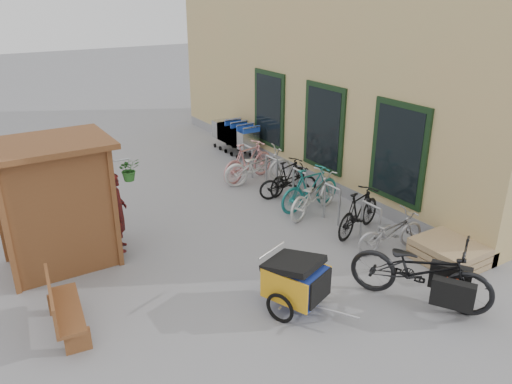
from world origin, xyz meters
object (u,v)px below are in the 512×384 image
bike_0 (390,232)px  bike_4 (288,182)px  bench (61,308)px  bike_5 (288,176)px  kiosk (48,188)px  bike_1 (359,212)px  pallet_stack (449,253)px  child_trailer (296,280)px  person_kiosk (117,212)px  bike_3 (310,188)px  bike_7 (248,161)px  cargo_bike (422,271)px  bike_2 (313,194)px  shopping_carts (235,134)px  bike_6 (258,166)px

bike_0 → bike_4: bearing=8.5°
bench → bike_5: (6.16, 2.82, -0.01)m
kiosk → bike_1: size_ratio=1.52×
bike_1 → bike_5: bike_1 is taller
pallet_stack → child_trailer: size_ratio=0.73×
pallet_stack → child_trailer: (-3.33, 0.38, 0.32)m
bike_1 → person_kiosk: bearing=48.0°
bike_3 → bike_4: size_ratio=1.13×
person_kiosk → bike_4: person_kiosk is taller
kiosk → bike_7: kiosk is taller
bench → pallet_stack: bearing=-7.8°
bike_7 → cargo_bike: bearing=161.8°
pallet_stack → bike_7: bike_7 is taller
kiosk → bench: size_ratio=1.75×
pallet_stack → bike_2: (-0.77, 3.17, 0.27)m
kiosk → bike_7: (5.39, 1.99, -1.02)m
bench → person_kiosk: (1.57, 2.15, 0.36)m
bike_3 → bike_7: size_ratio=0.97×
pallet_stack → shopping_carts: bearing=90.0°
bike_1 → bike_2: 1.31m
bike_2 → bike_4: size_ratio=1.19×
bike_4 → bike_7: bearing=21.9°
bike_0 → bike_3: (-0.09, 2.47, 0.11)m
bike_5 → bike_1: bearing=160.2°
bike_1 → bike_5: 2.66m
bike_2 → bike_5: bearing=-29.9°
shopping_carts → bike_2: bearing=-98.8°
kiosk → bike_2: size_ratio=1.38×
cargo_bike → child_trailer: bearing=121.4°
bike_6 → kiosk: bearing=118.6°
bike_5 → bike_7: bike_7 is taller
kiosk → bench: 2.45m
kiosk → cargo_bike: (4.78, -4.45, -0.96)m
shopping_carts → bike_1: bearing=-95.3°
person_kiosk → bike_2: person_kiosk is taller
bike_4 → bike_6: size_ratio=0.80×
shopping_carts → bike_0: shopping_carts is taller
kiosk → bike_5: (5.77, 0.66, -1.11)m
bench → cargo_bike: bearing=-17.3°
bike_5 → person_kiosk: bearing=79.9°
bench → bike_3: (6.00, 1.71, 0.07)m
child_trailer → bike_7: bearing=44.9°
person_kiosk → bike_1: bearing=-98.0°
bike_5 → bike_7: size_ratio=0.82×
person_kiosk → bike_1: person_kiosk is taller
cargo_bike → bike_5: bearing=48.1°
shopping_carts → bike_6: shopping_carts is taller
bike_4 → cargo_bike: bearing=-175.0°
cargo_bike → bike_2: bearing=48.1°
shopping_carts → bike_4: (-0.68, -3.85, -0.24)m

